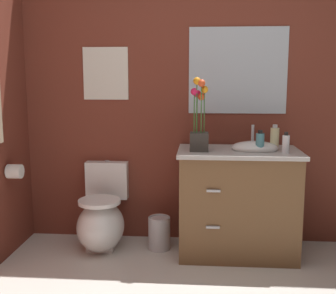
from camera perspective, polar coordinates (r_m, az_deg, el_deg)
wall_back at (r=3.60m, az=6.37°, el=6.94°), size 4.41×0.05×2.50m
toilet at (r=3.58m, az=-8.85°, el=-9.56°), size 0.38×0.59×0.69m
vanity_cabinet at (r=3.42m, az=9.36°, el=-7.15°), size 0.94×0.56×1.02m
flower_vase at (r=3.23m, az=4.21°, el=2.71°), size 0.14×0.14×0.56m
soap_bottle at (r=3.39m, az=14.09°, el=1.14°), size 0.07×0.07×0.20m
lotion_bottle at (r=3.26m, az=15.51°, el=0.43°), size 0.05×0.05×0.16m
hand_wash_bottle at (r=3.25m, az=12.22°, el=0.63°), size 0.06×0.06×0.17m
trash_bin at (r=3.56m, az=-1.18°, el=-11.41°), size 0.18×0.18×0.27m
wall_poster at (r=3.66m, az=-8.35°, el=9.72°), size 0.38×0.01×0.44m
wall_mirror at (r=3.58m, az=9.34°, el=10.06°), size 0.80×0.01×0.70m
toilet_paper_roll at (r=3.49m, az=-19.86°, el=-3.09°), size 0.11×0.11×0.11m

